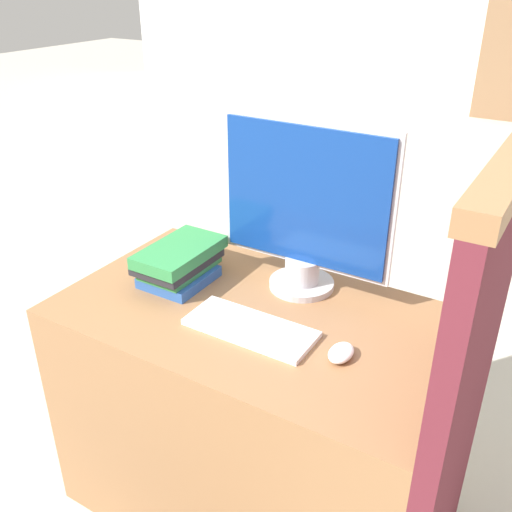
% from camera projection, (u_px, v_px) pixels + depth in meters
% --- Properties ---
extents(desk, '(1.11, 0.66, 0.75)m').
position_uv_depth(desk, '(255.00, 414.00, 1.77)').
color(desk, '#8C603D').
rests_on(desk, ground_plane).
extents(carrel_divider, '(0.07, 0.57, 1.30)m').
position_uv_depth(carrel_divider, '(456.00, 423.00, 1.34)').
color(carrel_divider, '#5B1E28').
rests_on(carrel_divider, ground_plane).
extents(monitor, '(0.53, 0.19, 0.51)m').
position_uv_depth(monitor, '(305.00, 210.00, 1.61)').
color(monitor, '#B7B7BC').
rests_on(monitor, desk).
extents(keyboard, '(0.35, 0.15, 0.02)m').
position_uv_depth(keyboard, '(250.00, 328.00, 1.51)').
color(keyboard, white).
rests_on(keyboard, desk).
extents(mouse, '(0.06, 0.09, 0.03)m').
position_uv_depth(mouse, '(341.00, 353.00, 1.40)').
color(mouse, white).
rests_on(mouse, desk).
extents(book_stack, '(0.18, 0.28, 0.11)m').
position_uv_depth(book_stack, '(179.00, 263.00, 1.73)').
color(book_stack, '#285199').
rests_on(book_stack, desk).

